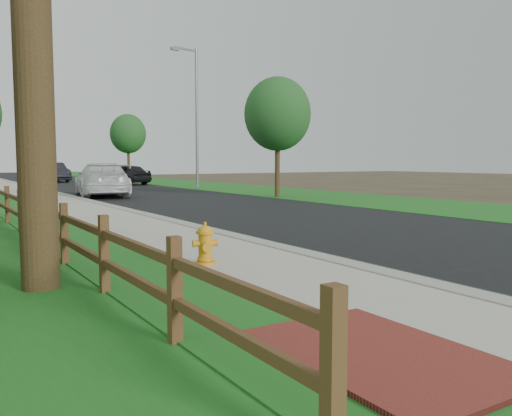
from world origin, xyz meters
TOP-DOWN VIEW (x-y plane):
  - ground at (0.00, 0.00)m, footprint 120.00×120.00m
  - road at (4.60, 35.00)m, footprint 8.00×90.00m
  - curb at (0.40, 35.00)m, footprint 0.40×90.00m
  - wet_gutter at (0.75, 35.00)m, footprint 0.50×90.00m
  - sidewalk at (-0.90, 35.00)m, footprint 2.20×90.00m
  - verge_far at (11.50, 35.00)m, footprint 6.00×90.00m
  - brick_patch at (-2.20, -1.00)m, footprint 1.60×2.40m
  - ranch_fence at (-3.60, 6.40)m, footprint 0.12×16.92m
  - fire_hydrant at (-1.70, 3.56)m, footprint 0.47×0.38m
  - white_suv at (2.00, 22.60)m, footprint 3.20×6.02m
  - dark_car_mid at (7.20, 34.47)m, footprint 2.85×4.69m
  - dark_car_far at (3.63, 42.42)m, footprint 1.97×4.93m
  - streetlight at (9.45, 27.43)m, footprint 2.04×0.66m
  - tree_near_right at (9.12, 17.46)m, footprint 3.24×3.24m
  - tree_far_right at (10.57, 43.96)m, footprint 3.25×3.25m

SIDE VIEW (x-z plane):
  - ground at x=0.00m, z-range 0.00..0.00m
  - road at x=4.60m, z-range 0.00..0.02m
  - verge_far at x=11.50m, z-range 0.00..0.04m
  - wet_gutter at x=0.75m, z-range 0.02..0.02m
  - sidewalk at x=-0.90m, z-range 0.00..0.10m
  - brick_patch at x=-2.20m, z-range 0.00..0.11m
  - curb at x=0.40m, z-range 0.00..0.12m
  - fire_hydrant at x=-1.70m, z-range 0.07..0.79m
  - ranch_fence at x=-3.60m, z-range 0.07..1.17m
  - dark_car_mid at x=7.20m, z-range 0.02..1.51m
  - dark_car_far at x=3.63m, z-range 0.02..1.61m
  - white_suv at x=2.00m, z-range 0.02..1.68m
  - tree_near_right at x=9.12m, z-range 1.12..6.94m
  - tree_far_right at x=10.57m, z-range 1.19..7.18m
  - streetlight at x=9.45m, z-range 0.59..9.53m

